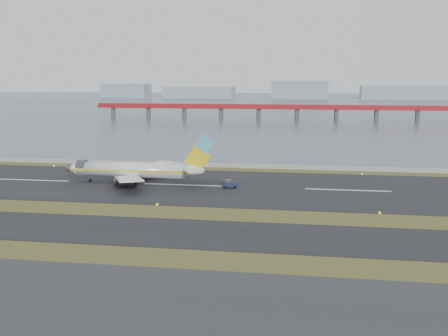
{
  "coord_description": "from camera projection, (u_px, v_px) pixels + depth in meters",
  "views": [
    {
      "loc": [
        32.42,
        -102.76,
        26.41
      ],
      "look_at": [
        11.71,
        22.0,
        5.92
      ],
      "focal_mm": 45.0,
      "sensor_mm": 36.0,
      "label": 1
    }
  ],
  "objects": [
    {
      "name": "ground",
      "position": [
        146.0,
        214.0,
        109.53
      ],
      "size": [
        1000.0,
        1000.0,
        0.0
      ],
      "primitive_type": "plane",
      "color": "#3B4819",
      "rests_on": "ground"
    },
    {
      "name": "taxiway_strip",
      "position": [
        126.0,
        230.0,
        97.84
      ],
      "size": [
        1000.0,
        18.0,
        0.1
      ],
      "primitive_type": "cube",
      "color": "black",
      "rests_on": "ground"
    },
    {
      "name": "runway_strip",
      "position": [
        183.0,
        185.0,
        138.74
      ],
      "size": [
        1000.0,
        45.0,
        0.1
      ],
      "primitive_type": "cube",
      "color": "black",
      "rests_on": "ground"
    },
    {
      "name": "seawall",
      "position": [
        206.0,
        165.0,
        167.88
      ],
      "size": [
        1000.0,
        2.5,
        1.0
      ],
      "primitive_type": "cube",
      "color": "#999994",
      "rests_on": "ground"
    },
    {
      "name": "bay_water",
      "position": [
        284.0,
        104.0,
        557.48
      ],
      "size": [
        1400.0,
        800.0,
        1.3
      ],
      "primitive_type": "cube",
      "color": "#41515D",
      "rests_on": "ground"
    },
    {
      "name": "red_pier",
      "position": [
        297.0,
        108.0,
        348.59
      ],
      "size": [
        260.0,
        5.0,
        10.2
      ],
      "color": "maroon",
      "rests_on": "ground"
    },
    {
      "name": "far_shoreline",
      "position": [
        303.0,
        94.0,
        710.12
      ],
      "size": [
        1400.0,
        80.0,
        60.5
      ],
      "color": "#8D9CA7",
      "rests_on": "ground"
    },
    {
      "name": "airliner",
      "position": [
        137.0,
        170.0,
        140.3
      ],
      "size": [
        38.52,
        32.89,
        12.8
      ],
      "color": "white",
      "rests_on": "ground"
    },
    {
      "name": "pushback_tug",
      "position": [
        229.0,
        184.0,
        134.87
      ],
      "size": [
        3.7,
        2.82,
        2.1
      ],
      "rotation": [
        0.0,
        0.0,
        0.33
      ],
      "color": "#16213D",
      "rests_on": "ground"
    }
  ]
}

